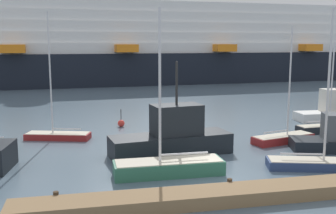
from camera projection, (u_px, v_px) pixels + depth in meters
ground_plane at (212, 175)px, 21.82m from camera, size 600.00×600.00×0.00m
dock_pier at (237, 194)px, 18.29m from camera, size 19.93×1.86×0.73m
sailboat_1 at (325, 128)px, 32.21m from camera, size 4.76×1.53×7.18m
sailboat_2 at (58, 134)px, 29.96m from camera, size 4.92×2.65×9.30m
sailboat_3 at (316, 162)px, 22.92m from camera, size 5.63×2.96×8.96m
sailboat_4 at (283, 137)px, 28.94m from camera, size 4.95×2.49×8.23m
sailboat_5 at (169, 166)px, 21.87m from camera, size 5.96×1.74×8.90m
fishing_boat_2 at (173, 137)px, 25.78m from camera, size 8.04×3.42×5.95m
fishing_boat_3 at (333, 109)px, 37.15m from camera, size 6.73×2.24×5.24m
channel_buoy_0 at (121, 123)px, 34.37m from camera, size 0.59×0.59×1.51m
cruise_ship at (165, 48)px, 73.09m from camera, size 97.58×20.40×18.89m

